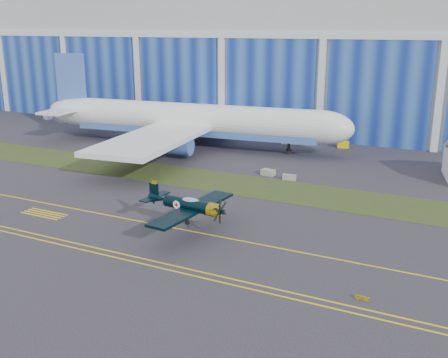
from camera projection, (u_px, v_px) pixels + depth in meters
The scene contains 16 objects.
ground at pixel (203, 216), 64.20m from camera, with size 260.00×260.00×0.00m, color #36313C.
grass_median at pixel (249, 186), 76.24m from camera, with size 260.00×10.00×0.02m, color #475128.
hangar at pixel (350, 59), 121.73m from camera, with size 220.00×45.70×30.00m.
taxiway_centreline at pixel (182, 229), 59.90m from camera, with size 200.00×0.20×0.02m, color yellow.
edge_line_near at pixel (132, 261), 51.73m from camera, with size 80.00×0.20×0.02m, color yellow.
edge_line_far at pixel (138, 258), 52.59m from camera, with size 80.00×0.20×0.02m, color yellow.
hold_short_ladder at pixel (44, 214), 64.92m from camera, with size 6.00×2.40×0.02m, color yellow, non-canonical shape.
guard_board_right at pixel (362, 298), 44.45m from camera, with size 1.20×0.15×0.35m, color yellow.
warbird at pixel (188, 205), 57.80m from camera, with size 12.20×14.29×3.98m.
jetliner at pixel (193, 85), 98.06m from camera, with size 73.67×64.63×23.58m.
shipping_container at pixel (298, 137), 103.54m from camera, with size 6.44×2.58×2.79m, color white.
tug at pixel (343, 144), 100.14m from camera, with size 2.12×1.33×1.24m, color #DDC700.
cart at pixel (48, 116), 131.09m from camera, with size 2.15×1.29×1.29m, color silver.
barrier_a at pixel (269, 172), 81.91m from camera, with size 2.00×0.60×0.90m, color gray.
barrier_b at pixel (267, 173), 81.35m from camera, with size 2.00×0.60×0.90m, color gray.
barrier_c at pixel (289, 177), 78.96m from camera, with size 2.00×0.60×0.90m, color gray.
Camera 1 is at (29.19, -52.90, 22.35)m, focal length 42.00 mm.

